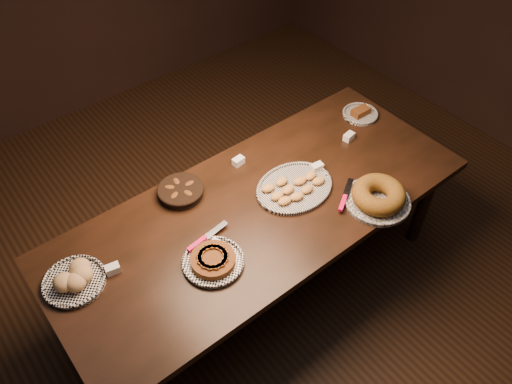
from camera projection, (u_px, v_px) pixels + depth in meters
ground at (261, 282)px, 3.29m from camera, size 5.00×5.00×0.00m
buffet_table at (261, 215)px, 2.80m from camera, size 2.40×1.00×0.75m
apple_tart_plate at (213, 260)px, 2.47m from camera, size 0.36×0.33×0.06m
madeleine_platter at (294, 188)px, 2.82m from camera, size 0.46×0.38×0.05m
bundt_cake_plate at (378, 196)px, 2.73m from camera, size 0.42×0.40×0.11m
croissant_basket at (181, 191)px, 2.78m from camera, size 0.27×0.27×0.07m
bread_roll_plate at (75, 279)px, 2.38m from camera, size 0.31×0.31×0.09m
loaf_plate at (360, 113)px, 3.30m from camera, size 0.24×0.24×0.06m
tent_cards at (253, 191)px, 2.80m from camera, size 1.71×0.48×0.04m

